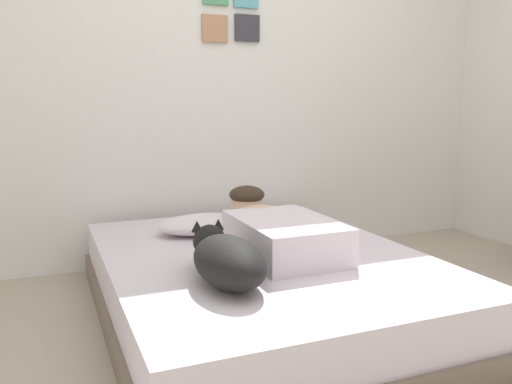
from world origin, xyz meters
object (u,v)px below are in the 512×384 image
object	(u,v)px
bed	(260,284)
cell_phone	(299,267)
coffee_cup	(279,225)
dog	(226,259)
person_lying	(273,228)
pillow	(203,224)

from	to	relation	value
bed	cell_phone	bearing A→B (deg)	-78.91
bed	coffee_cup	distance (m)	0.49
bed	coffee_cup	world-z (taller)	coffee_cup
bed	dog	xyz separation A→B (m)	(-0.31, -0.36, 0.27)
dog	cell_phone	world-z (taller)	dog
dog	cell_phone	bearing A→B (deg)	9.71
person_lying	bed	bearing A→B (deg)	-153.52
person_lying	coffee_cup	distance (m)	0.36
pillow	dog	world-z (taller)	dog
person_lying	cell_phone	world-z (taller)	person_lying
pillow	coffee_cup	xyz separation A→B (m)	(0.41, -0.12, -0.02)
person_lying	coffee_cup	size ratio (longest dim) A/B	7.36
bed	dog	size ratio (longest dim) A/B	3.49
pillow	person_lying	distance (m)	0.50
pillow	coffee_cup	distance (m)	0.43
bed	person_lying	world-z (taller)	person_lying
pillow	coffee_cup	bearing A→B (deg)	-16.42
cell_phone	person_lying	bearing A→B (deg)	85.34
bed	dog	distance (m)	0.55
person_lying	dog	xyz separation A→B (m)	(-0.39, -0.41, -0.00)
dog	cell_phone	size ratio (longest dim) A/B	4.11
bed	pillow	xyz separation A→B (m)	(-0.15, 0.48, 0.22)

